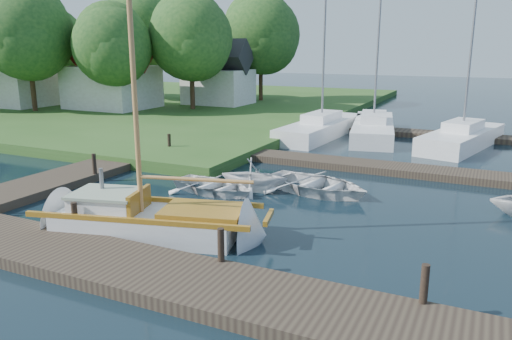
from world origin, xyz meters
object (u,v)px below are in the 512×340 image
at_px(house_b, 17,77).
at_px(tree_3, 191,37).
at_px(house_a, 112,76).
at_px(tree_1, 28,33).
at_px(tender_c, 317,182).
at_px(mooring_post_5, 169,142).
at_px(dinghy, 126,220).
at_px(marina_boat_2, 462,136).
at_px(mooring_post_1, 75,217).
at_px(marina_boat_1, 373,127).
at_px(mooring_post_3, 424,284).
at_px(house_c, 218,78).
at_px(marina_boat_0, 322,127).
at_px(mooring_post_4, 94,164).
at_px(tree_7, 261,34).
at_px(mooring_post_2, 221,245).
at_px(tree_4, 139,32).
at_px(tender_a, 213,183).
at_px(sailboat, 154,223).
at_px(tender_b, 254,173).
at_px(tree_2, 113,45).
at_px(tree_5, 55,43).

xyz_separation_m(house_b, tree_3, (14.00, 4.05, 3.04)).
relative_size(house_a, tree_1, 0.68).
bearing_deg(house_b, tender_c, -21.84).
xyz_separation_m(mooring_post_5, dinghy, (4.76, -8.86, -0.33)).
distance_m(marina_boat_2, house_a, 25.72).
relative_size(mooring_post_1, house_b, 0.14).
bearing_deg(tree_3, marina_boat_1, -12.74).
relative_size(mooring_post_3, house_c, 0.15).
bearing_deg(house_b, marina_boat_0, -1.11).
xyz_separation_m(mooring_post_5, house_a, (-13.00, 11.00, 2.26)).
distance_m(mooring_post_3, tender_c, 8.60).
bearing_deg(mooring_post_4, tree_7, 100.86).
distance_m(mooring_post_2, tree_4, 36.28).
distance_m(tender_a, tender_c, 3.73).
height_order(dinghy, house_a, house_a).
height_order(tender_c, tree_1, tree_1).
bearing_deg(sailboat, tree_1, 130.59).
bearing_deg(tree_3, mooring_post_4, -68.81).
height_order(tender_b, tree_2, tree_2).
height_order(mooring_post_5, tree_1, tree_1).
relative_size(house_b, tree_3, 0.66).
bearing_deg(tender_a, tree_4, 53.90).
bearing_deg(mooring_post_2, tender_b, 109.46).
bearing_deg(tender_c, tender_a, 129.38).
bearing_deg(tree_2, tender_a, -39.99).
distance_m(tender_a, tree_1, 25.42).
height_order(tender_c, tree_4, tree_4).
height_order(mooring_post_3, tender_c, mooring_post_3).
distance_m(tree_3, tree_7, 8.26).
relative_size(mooring_post_5, house_c, 0.15).
xyz_separation_m(mooring_post_4, tree_4, (-15.00, 22.05, 5.67)).
distance_m(tender_b, tree_4, 30.09).
distance_m(house_c, tree_3, 5.10).
distance_m(tree_1, tree_4, 10.20).
relative_size(marina_boat_0, tree_1, 1.31).
height_order(house_c, tree_5, tree_5).
bearing_deg(house_b, mooring_post_2, -32.78).
distance_m(house_a, tree_4, 7.23).
xyz_separation_m(marina_boat_1, house_c, (-14.56, 7.24, 2.01)).
relative_size(tender_b, tree_2, 0.32).
bearing_deg(mooring_post_1, tree_1, 140.92).
xyz_separation_m(house_a, tree_4, (-2.00, 6.05, 3.41)).
relative_size(dinghy, tender_c, 0.90).
bearing_deg(mooring_post_4, tree_5, 138.92).
distance_m(dinghy, tree_5, 36.98).
distance_m(sailboat, dinghy, 0.88).
bearing_deg(dinghy, tree_1, 40.20).
bearing_deg(tree_5, tree_2, -26.57).
bearing_deg(sailboat, mooring_post_2, -38.78).
xyz_separation_m(mooring_post_5, tender_a, (4.98, -4.35, -0.36)).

